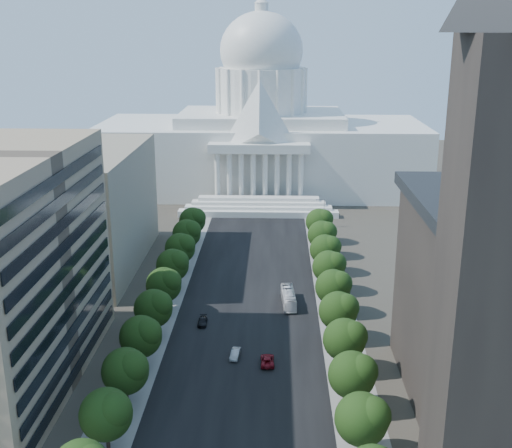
# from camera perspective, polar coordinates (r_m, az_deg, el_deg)

# --- Properties ---
(road_asphalt) EXTENTS (30.00, 260.00, 0.01)m
(road_asphalt) POSITION_cam_1_polar(r_m,az_deg,el_deg) (155.57, -0.41, -5.10)
(road_asphalt) COLOR black
(road_asphalt) RESTS_ON ground
(sidewalk_left) EXTENTS (8.00, 260.00, 0.02)m
(sidewalk_left) POSITION_cam_1_polar(r_m,az_deg,el_deg) (157.43, -7.37, -4.97)
(sidewalk_left) COLOR gray
(sidewalk_left) RESTS_ON ground
(sidewalk_right) EXTENTS (8.00, 260.00, 0.02)m
(sidewalk_right) POSITION_cam_1_polar(r_m,az_deg,el_deg) (156.02, 6.60, -5.15)
(sidewalk_right) COLOR gray
(sidewalk_right) RESTS_ON ground
(capitol) EXTENTS (120.00, 56.00, 73.00)m
(capitol) POSITION_cam_1_polar(r_m,az_deg,el_deg) (242.13, 0.46, 7.81)
(capitol) COLOR white
(capitol) RESTS_ON ground
(office_block_left_far) EXTENTS (38.00, 52.00, 30.00)m
(office_block_left_far) POSITION_cam_1_polar(r_m,az_deg,el_deg) (168.88, -16.79, 1.32)
(office_block_left_far) COLOR gray
(office_block_left_far) RESTS_ON ground
(tree_l_b) EXTENTS (7.79, 7.60, 9.97)m
(tree_l_b) POSITION_cam_1_polar(r_m,az_deg,el_deg) (96.49, -13.04, -16.08)
(tree_l_b) COLOR #33261C
(tree_l_b) RESTS_ON ground
(tree_l_c) EXTENTS (7.79, 7.60, 9.97)m
(tree_l_c) POSITION_cam_1_polar(r_m,az_deg,el_deg) (106.41, -11.40, -12.61)
(tree_l_c) COLOR #33261C
(tree_l_c) RESTS_ON ground
(tree_l_d) EXTENTS (7.79, 7.60, 9.97)m
(tree_l_d) POSITION_cam_1_polar(r_m,az_deg,el_deg) (116.73, -10.08, -9.74)
(tree_l_d) COLOR #33261C
(tree_l_d) RESTS_ON ground
(tree_l_e) EXTENTS (7.79, 7.60, 9.97)m
(tree_l_e) POSITION_cam_1_polar(r_m,az_deg,el_deg) (127.34, -9.00, -7.34)
(tree_l_e) COLOR #33261C
(tree_l_e) RESTS_ON ground
(tree_l_f) EXTENTS (7.79, 7.60, 9.97)m
(tree_l_f) POSITION_cam_1_polar(r_m,az_deg,el_deg) (138.18, -8.09, -5.30)
(tree_l_f) COLOR #33261C
(tree_l_f) RESTS_ON ground
(tree_l_g) EXTENTS (7.79, 7.60, 9.97)m
(tree_l_g) POSITION_cam_1_polar(r_m,az_deg,el_deg) (149.20, -7.32, -3.57)
(tree_l_g) COLOR #33261C
(tree_l_g) RESTS_ON ground
(tree_l_h) EXTENTS (7.79, 7.60, 9.97)m
(tree_l_h) POSITION_cam_1_polar(r_m,az_deg,el_deg) (160.36, -6.66, -2.07)
(tree_l_h) COLOR #33261C
(tree_l_h) RESTS_ON ground
(tree_l_i) EXTENTS (7.79, 7.60, 9.97)m
(tree_l_i) POSITION_cam_1_polar(r_m,az_deg,el_deg) (171.63, -6.09, -0.77)
(tree_l_i) COLOR #33261C
(tree_l_i) RESTS_ON ground
(tree_l_j) EXTENTS (7.79, 7.60, 9.97)m
(tree_l_j) POSITION_cam_1_polar(r_m,az_deg,el_deg) (182.99, -5.59, 0.37)
(tree_l_j) COLOR #33261C
(tree_l_j) RESTS_ON ground
(tree_r_b) EXTENTS (7.79, 7.60, 9.97)m
(tree_r_b) POSITION_cam_1_polar(r_m,az_deg,el_deg) (94.43, 9.59, -16.65)
(tree_r_b) COLOR #33261C
(tree_r_b) RESTS_ON ground
(tree_r_c) EXTENTS (7.79, 7.60, 9.97)m
(tree_r_c) POSITION_cam_1_polar(r_m,az_deg,el_deg) (104.56, 8.73, -13.03)
(tree_r_c) COLOR #33261C
(tree_r_c) RESTS_ON ground
(tree_r_d) EXTENTS (7.79, 7.60, 9.97)m
(tree_r_d) POSITION_cam_1_polar(r_m,az_deg,el_deg) (115.04, 8.04, -10.06)
(tree_r_d) COLOR #33261C
(tree_r_d) RESTS_ON ground
(tree_r_e) EXTENTS (7.79, 7.60, 9.97)m
(tree_r_e) POSITION_cam_1_polar(r_m,az_deg,el_deg) (125.80, 7.48, -7.58)
(tree_r_e) COLOR #33261C
(tree_r_e) RESTS_ON ground
(tree_r_f) EXTENTS (7.79, 7.60, 9.97)m
(tree_r_f) POSITION_cam_1_polar(r_m,az_deg,el_deg) (136.76, 7.01, -5.50)
(tree_r_f) COLOR #33261C
(tree_r_f) RESTS_ON ground
(tree_r_g) EXTENTS (7.79, 7.60, 9.97)m
(tree_r_g) POSITION_cam_1_polar(r_m,az_deg,el_deg) (147.88, 6.62, -3.73)
(tree_r_g) COLOR #33261C
(tree_r_g) RESTS_ON ground
(tree_r_h) EXTENTS (7.79, 7.60, 9.97)m
(tree_r_h) POSITION_cam_1_polar(r_m,az_deg,el_deg) (159.13, 6.28, -2.21)
(tree_r_h) COLOR #33261C
(tree_r_h) RESTS_ON ground
(tree_r_i) EXTENTS (7.79, 7.60, 9.97)m
(tree_r_i) POSITION_cam_1_polar(r_m,az_deg,el_deg) (170.49, 5.99, -0.89)
(tree_r_i) COLOR #33261C
(tree_r_i) RESTS_ON ground
(tree_r_j) EXTENTS (7.79, 7.60, 9.97)m
(tree_r_j) POSITION_cam_1_polar(r_m,az_deg,el_deg) (181.92, 5.73, 0.27)
(tree_r_j) COLOR #33261C
(tree_r_j) RESTS_ON ground
(streetlight_b) EXTENTS (2.61, 0.44, 9.00)m
(streetlight_b) POSITION_cam_1_polar(r_m,az_deg,el_deg) (104.38, 9.64, -13.54)
(streetlight_b) COLOR gray
(streetlight_b) RESTS_ON ground
(streetlight_c) EXTENTS (2.61, 0.44, 9.00)m
(streetlight_c) POSITION_cam_1_polar(r_m,az_deg,el_deg) (126.40, 8.17, -7.80)
(streetlight_c) COLOR gray
(streetlight_c) RESTS_ON ground
(streetlight_d) EXTENTS (2.61, 0.44, 9.00)m
(streetlight_d) POSITION_cam_1_polar(r_m,az_deg,el_deg) (149.36, 7.17, -3.80)
(streetlight_d) COLOR gray
(streetlight_d) RESTS_ON ground
(streetlight_e) EXTENTS (2.61, 0.44, 9.00)m
(streetlight_e) POSITION_cam_1_polar(r_m,az_deg,el_deg) (172.88, 6.45, -0.87)
(streetlight_e) COLOR gray
(streetlight_e) RESTS_ON ground
(streetlight_f) EXTENTS (2.61, 0.44, 9.00)m
(streetlight_f) POSITION_cam_1_polar(r_m,az_deg,el_deg) (196.77, 5.90, 1.35)
(streetlight_f) COLOR gray
(streetlight_f) RESTS_ON ground
(car_silver) EXTENTS (2.02, 4.55, 1.45)m
(car_silver) POSITION_cam_1_polar(r_m,az_deg,el_deg) (121.17, -1.85, -11.47)
(car_silver) COLOR #9A9DA1
(car_silver) RESTS_ON ground
(car_red) EXTENTS (2.61, 5.34, 1.46)m
(car_red) POSITION_cam_1_polar(r_m,az_deg,el_deg) (118.98, 1.01, -12.03)
(car_red) COLOR maroon
(car_red) RESTS_ON ground
(car_dark_b) EXTENTS (1.94, 4.54, 1.31)m
(car_dark_b) POSITION_cam_1_polar(r_m,az_deg,el_deg) (133.96, -4.78, -8.64)
(car_dark_b) COLOR black
(car_dark_b) RESTS_ON ground
(city_bus) EXTENTS (3.40, 11.42, 3.14)m
(city_bus) POSITION_cam_1_polar(r_m,az_deg,el_deg) (142.55, 2.91, -6.56)
(city_bus) COLOR silver
(city_bus) RESTS_ON ground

